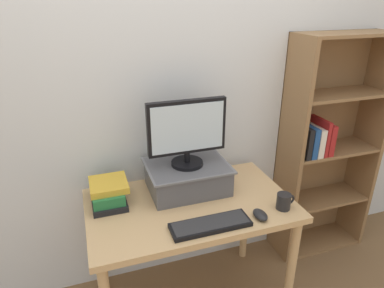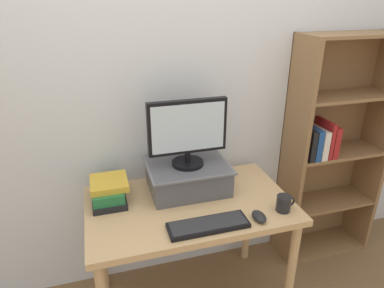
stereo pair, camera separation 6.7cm
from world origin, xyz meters
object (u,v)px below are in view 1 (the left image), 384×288
bookshelf_unit (325,147)px  riser_box (187,176)px  keyboard (210,225)px  computer_mouse (260,215)px  book_stack (108,192)px  computer_monitor (187,131)px  coffee_mug (284,201)px  desk (190,217)px

bookshelf_unit → riser_box: bookshelf_unit is taller
bookshelf_unit → keyboard: bookshelf_unit is taller
computer_mouse → book_stack: bearing=150.7°
bookshelf_unit → computer_mouse: size_ratio=15.24×
computer_monitor → book_stack: (-0.45, 0.01, -0.30)m
computer_mouse → coffee_mug: 0.17m
computer_monitor → keyboard: 0.51m
riser_box → coffee_mug: bearing=-40.1°
desk → book_stack: size_ratio=4.01×
desk → book_stack: (-0.42, 0.15, 0.16)m
computer_monitor → coffee_mug: size_ratio=4.23×
computer_monitor → computer_mouse: size_ratio=4.23×
riser_box → coffee_mug: (0.42, -0.36, -0.04)m
desk → coffee_mug: 0.52m
desk → keyboard: size_ratio=2.78×
riser_box → keyboard: (-0.00, -0.38, -0.07)m
book_stack → coffee_mug: 0.95m
keyboard → book_stack: bearing=139.1°
riser_box → coffee_mug: riser_box is taller
computer_monitor → book_stack: size_ratio=1.59×
bookshelf_unit → riser_box: (-1.06, -0.12, 0.02)m
computer_monitor → computer_mouse: computer_monitor is taller
bookshelf_unit → book_stack: bearing=-175.7°
bookshelf_unit → coffee_mug: bearing=-143.0°
riser_box → computer_monitor: bearing=-90.0°
riser_box → keyboard: bearing=-90.5°
computer_mouse → coffee_mug: (0.16, 0.04, 0.03)m
bookshelf_unit → riser_box: 1.06m
desk → book_stack: 0.47m
computer_monitor → keyboard: size_ratio=1.10×
book_stack → bookshelf_unit: bearing=4.3°
desk → riser_box: size_ratio=2.39×
coffee_mug → book_stack: bearing=157.3°
bookshelf_unit → riser_box: bearing=-173.4°
computer_monitor → keyboard: bearing=-90.5°
riser_box → keyboard: 0.39m
bookshelf_unit → book_stack: bookshelf_unit is taller
riser_box → keyboard: riser_box is taller
bookshelf_unit → computer_mouse: bearing=-147.1°
desk → bookshelf_unit: 1.13m
riser_box → computer_mouse: size_ratio=4.46×
desk → keyboard: 0.26m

